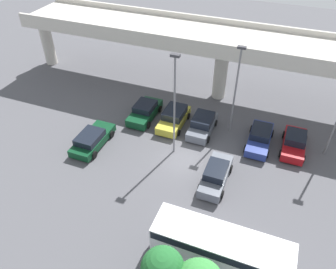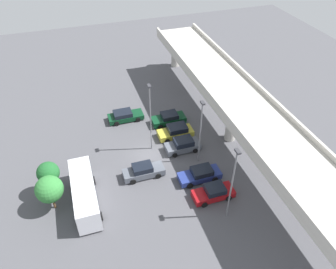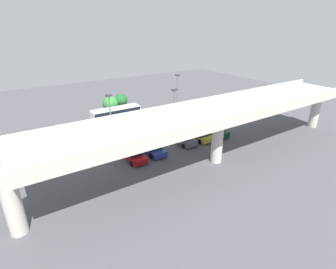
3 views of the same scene
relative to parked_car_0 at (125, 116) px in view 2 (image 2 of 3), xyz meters
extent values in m
plane|color=#4C4C51|center=(8.35, 1.10, -0.68)|extent=(93.27, 93.27, 0.00)
cube|color=#BCB7AD|center=(8.35, 12.06, 5.67)|extent=(43.53, 6.60, 0.90)
cube|color=#BCB7AD|center=(8.35, 8.91, 6.39)|extent=(43.53, 0.30, 0.55)
cube|color=#BCB7AD|center=(8.35, 15.21, 6.39)|extent=(43.53, 0.30, 0.55)
cylinder|color=#BCB7AD|center=(-13.41, 12.06, 2.27)|extent=(1.38, 1.38, 5.90)
cylinder|color=#BCB7AD|center=(8.35, 12.06, 2.27)|extent=(1.38, 1.38, 5.90)
cube|color=#0C381E|center=(0.00, 0.11, -0.17)|extent=(1.98, 4.85, 0.65)
cube|color=black|center=(0.00, -0.28, 0.45)|extent=(1.82, 2.49, 0.58)
cylinder|color=black|center=(-1.01, 1.62, -0.34)|extent=(0.22, 0.67, 0.67)
cylinder|color=black|center=(1.01, 1.62, -0.34)|extent=(0.22, 0.67, 0.67)
cylinder|color=black|center=(-1.01, -1.39, -0.34)|extent=(0.22, 0.67, 0.67)
cylinder|color=black|center=(1.01, -1.39, -0.34)|extent=(0.22, 0.67, 0.67)
cube|color=#0C381E|center=(2.57, 5.56, -0.11)|extent=(1.97, 4.65, 0.76)
cube|color=black|center=(2.57, 5.69, 0.57)|extent=(1.81, 2.17, 0.59)
cylinder|color=black|center=(3.57, 4.11, -0.33)|extent=(0.22, 0.69, 0.69)
cylinder|color=black|center=(1.56, 4.11, -0.33)|extent=(0.22, 0.69, 0.69)
cylinder|color=black|center=(3.57, 7.00, -0.33)|extent=(0.22, 0.69, 0.69)
cylinder|color=black|center=(1.56, 7.00, -0.33)|extent=(0.22, 0.69, 0.69)
cube|color=gold|center=(5.63, 5.51, -0.14)|extent=(1.98, 4.59, 0.74)
cube|color=black|center=(5.63, 5.75, 0.59)|extent=(1.82, 2.48, 0.72)
cylinder|color=black|center=(6.64, 4.08, -0.37)|extent=(0.22, 0.61, 0.61)
cylinder|color=black|center=(4.62, 4.08, -0.37)|extent=(0.22, 0.61, 0.61)
cylinder|color=black|center=(6.64, 6.93, -0.37)|extent=(0.22, 0.61, 0.61)
cylinder|color=black|center=(4.62, 6.93, -0.37)|extent=(0.22, 0.61, 0.61)
cube|color=#515660|center=(8.50, 5.46, -0.12)|extent=(1.89, 4.31, 0.78)
cube|color=black|center=(8.50, 5.57, 0.63)|extent=(1.74, 2.29, 0.71)
cylinder|color=black|center=(9.46, 4.13, -0.37)|extent=(0.22, 0.62, 0.62)
cylinder|color=black|center=(7.53, 4.13, -0.37)|extent=(0.22, 0.62, 0.62)
cylinder|color=black|center=(9.46, 6.80, -0.37)|extent=(0.22, 0.62, 0.62)
cylinder|color=black|center=(7.53, 6.80, -0.37)|extent=(0.22, 0.62, 0.62)
cube|color=#515660|center=(11.33, -0.27, -0.10)|extent=(1.71, 4.71, 0.79)
cube|color=black|center=(11.33, -0.40, 0.62)|extent=(1.57, 2.20, 0.65)
cylinder|color=black|center=(10.45, 1.19, -0.35)|extent=(0.22, 0.66, 0.66)
cylinder|color=black|center=(12.20, 1.19, -0.35)|extent=(0.22, 0.66, 0.66)
cylinder|color=black|center=(10.45, -1.73, -0.35)|extent=(0.22, 0.66, 0.66)
cylinder|color=black|center=(12.20, -1.73, -0.35)|extent=(0.22, 0.66, 0.66)
cube|color=navy|center=(13.78, 5.56, -0.13)|extent=(1.84, 4.83, 0.70)
cube|color=black|center=(13.78, 5.81, 0.53)|extent=(1.69, 2.29, 0.62)
cylinder|color=black|center=(14.73, 4.07, -0.32)|extent=(0.22, 0.71, 0.71)
cylinder|color=black|center=(12.84, 4.07, -0.32)|extent=(0.22, 0.71, 0.71)
cylinder|color=black|center=(14.73, 7.06, -0.32)|extent=(0.22, 0.71, 0.71)
cylinder|color=black|center=(12.84, 7.06, -0.32)|extent=(0.22, 0.71, 0.71)
cube|color=maroon|center=(16.69, 5.95, -0.13)|extent=(1.83, 4.46, 0.73)
cube|color=black|center=(16.69, 6.09, 0.55)|extent=(1.68, 2.05, 0.64)
cylinder|color=black|center=(17.63, 4.57, -0.35)|extent=(0.22, 0.65, 0.65)
cylinder|color=black|center=(15.75, 4.57, -0.35)|extent=(0.22, 0.65, 0.65)
cylinder|color=black|center=(17.63, 7.33, -0.35)|extent=(0.22, 0.65, 0.65)
cylinder|color=black|center=(15.75, 7.33, -0.35)|extent=(0.22, 0.65, 0.65)
cube|color=silver|center=(13.30, -7.02, 0.88)|extent=(8.20, 2.26, 2.61)
cube|color=black|center=(13.30, -7.02, 1.81)|extent=(8.04, 2.31, 0.57)
cylinder|color=black|center=(15.84, -5.87, -0.22)|extent=(0.91, 0.29, 0.91)
cylinder|color=black|center=(15.84, -8.17, -0.22)|extent=(0.91, 0.29, 0.91)
cylinder|color=black|center=(10.76, -5.87, -0.22)|extent=(0.91, 0.29, 0.91)
cylinder|color=black|center=(10.76, -8.17, -0.22)|extent=(0.91, 0.29, 0.91)
cylinder|color=slate|center=(19.30, 6.28, 3.61)|extent=(0.16, 0.16, 8.58)
cube|color=#333338|center=(19.30, 6.28, 8.01)|extent=(0.70, 0.35, 0.20)
cylinder|color=slate|center=(10.89, 6.61, 3.42)|extent=(0.16, 0.16, 8.19)
cube|color=#333338|center=(10.89, 6.61, 7.62)|extent=(0.70, 0.35, 0.20)
cylinder|color=slate|center=(7.02, 1.88, 3.79)|extent=(0.16, 0.16, 8.93)
cube|color=#333338|center=(7.02, 1.88, 8.35)|extent=(0.70, 0.35, 0.20)
cylinder|color=brown|center=(10.88, -10.17, 0.40)|extent=(0.24, 0.24, 2.16)
sphere|color=#1E5B28|center=(10.88, -10.17, 2.47)|extent=(2.32, 2.32, 2.32)
cylinder|color=brown|center=(12.89, -10.21, 0.13)|extent=(0.24, 0.24, 1.61)
sphere|color=#337F38|center=(12.89, -10.21, 2.12)|extent=(2.78, 2.78, 2.78)
camera|label=1|loc=(14.36, -18.27, 18.46)|focal=35.00mm
camera|label=2|loc=(37.20, -5.80, 26.56)|focal=35.00mm
camera|label=3|loc=(29.27, 32.70, 15.06)|focal=28.00mm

